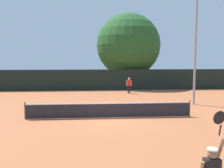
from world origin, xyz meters
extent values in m
plane|color=#9E5633|center=(0.00, 0.00, 0.00)|extent=(120.00, 120.00, 0.00)
cube|color=#232328|center=(0.00, 0.00, 0.48)|extent=(10.48, 0.03, 0.91)
cube|color=white|center=(0.00, 0.00, 0.93)|extent=(10.48, 0.04, 0.06)
cylinder|color=#333338|center=(-5.24, 0.00, 0.54)|extent=(0.08, 0.08, 1.07)
cylinder|color=#333338|center=(5.24, 0.00, 0.54)|extent=(0.08, 0.08, 1.07)
cube|color=black|center=(0.00, 14.17, 1.20)|extent=(39.45, 0.12, 2.41)
sphere|color=#8C6647|center=(1.70, -10.75, 1.62)|extent=(0.24, 0.24, 0.24)
cylinder|color=white|center=(1.70, -10.75, 1.72)|extent=(0.26, 0.26, 0.04)
cylinder|color=#8C6647|center=(1.94, -10.66, 1.72)|extent=(0.09, 0.34, 0.58)
cylinder|color=black|center=(1.94, -10.60, 2.13)|extent=(0.04, 0.11, 0.28)
ellipsoid|color=black|center=(1.94, -10.54, 2.42)|extent=(0.30, 0.13, 0.36)
cube|color=red|center=(2.84, 11.15, 1.13)|extent=(0.38, 0.22, 0.61)
sphere|color=tan|center=(2.84, 11.15, 1.54)|extent=(0.23, 0.23, 0.23)
cylinder|color=white|center=(2.84, 11.15, 1.64)|extent=(0.24, 0.24, 0.04)
cylinder|color=black|center=(2.76, 11.15, 0.41)|extent=(0.12, 0.12, 0.82)
cylinder|color=black|center=(2.92, 11.15, 0.41)|extent=(0.12, 0.12, 0.82)
cylinder|color=tan|center=(2.60, 11.15, 1.10)|extent=(0.09, 0.17, 0.58)
cylinder|color=tan|center=(3.08, 11.15, 1.10)|extent=(0.09, 0.16, 0.58)
sphere|color=#CCE033|center=(0.42, 1.52, 0.03)|extent=(0.07, 0.07, 0.07)
cylinder|color=gray|center=(7.18, 4.20, 4.60)|extent=(0.18, 0.18, 9.20)
cylinder|color=brown|center=(3.70, 17.89, 1.15)|extent=(0.56, 0.56, 2.30)
sphere|color=#235123|center=(3.70, 17.89, 5.38)|extent=(8.23, 8.23, 8.23)
cube|color=#B7B7BC|center=(-7.62, 22.07, 0.60)|extent=(2.36, 4.39, 0.90)
cube|color=#2D333D|center=(-7.62, 21.77, 1.37)|extent=(1.94, 2.38, 0.64)
cylinder|color=black|center=(-8.47, 23.47, 0.30)|extent=(0.22, 0.60, 0.60)
cylinder|color=black|center=(-6.77, 23.47, 0.30)|extent=(0.22, 0.60, 0.60)
cylinder|color=black|center=(-8.47, 20.67, 0.30)|extent=(0.22, 0.60, 0.60)
cylinder|color=black|center=(-6.77, 20.67, 0.30)|extent=(0.22, 0.60, 0.60)
cube|color=navy|center=(-3.06, 21.27, 0.60)|extent=(2.17, 4.32, 0.90)
cube|color=#2D333D|center=(-3.06, 20.97, 1.37)|extent=(1.84, 2.31, 0.64)
cylinder|color=black|center=(-3.91, 22.67, 0.30)|extent=(0.22, 0.60, 0.60)
cylinder|color=black|center=(-2.21, 22.67, 0.30)|extent=(0.22, 0.60, 0.60)
cylinder|color=black|center=(-3.91, 19.87, 0.30)|extent=(0.22, 0.60, 0.60)
cylinder|color=black|center=(-2.21, 19.87, 0.30)|extent=(0.22, 0.60, 0.60)
cube|color=red|center=(1.44, 19.99, 0.60)|extent=(2.08, 4.28, 0.90)
cube|color=#2D333D|center=(1.44, 19.69, 1.37)|extent=(1.79, 2.27, 0.64)
cylinder|color=black|center=(0.59, 21.39, 0.30)|extent=(0.22, 0.60, 0.60)
cylinder|color=black|center=(2.29, 21.39, 0.30)|extent=(0.22, 0.60, 0.60)
cylinder|color=black|center=(0.59, 18.59, 0.30)|extent=(0.22, 0.60, 0.60)
cylinder|color=black|center=(2.29, 18.59, 0.30)|extent=(0.22, 0.60, 0.60)
camera|label=1|loc=(-1.10, -16.55, 3.88)|focal=42.55mm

